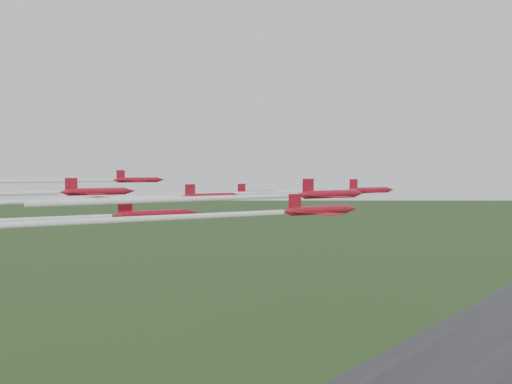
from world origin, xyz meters
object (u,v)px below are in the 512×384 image
Objects in this scene: jet_row2_left at (213,195)px; jet_row3_left at (92,180)px; jet_row2_right at (274,196)px; jet_row4_left at (34,193)px; jet_lead at (329,191)px; jet_row3_right at (227,215)px; jet_row3_mid at (144,198)px.

jet_row2_left is 23.30m from jet_row3_left.
jet_row2_right is 1.05× the size of jet_row4_left.
jet_row4_left is at bearing -44.97° from jet_row3_left.
jet_row2_left is at bearing 51.07° from jet_row3_left.
jet_row2_right is 42.86m from jet_row3_left.
jet_lead reaches higher than jet_row3_right.
jet_row3_right is at bearing -2.39° from jet_row3_mid.
jet_lead is 21.06m from jet_row2_left.
jet_row2_right reaches higher than jet_row2_left.
jet_row3_mid is at bearing -51.78° from jet_row2_left.
jet_row2_left is 0.91× the size of jet_row4_left.
jet_row4_left is at bearing -104.14° from jet_lead.
jet_lead is at bearing 55.06° from jet_row3_left.
jet_row3_left is at bearing 136.30° from jet_row4_left.
jet_row2_right is at bearing 45.74° from jet_row4_left.
jet_row2_left is 0.88× the size of jet_row2_right.
jet_row3_left is 17.25m from jet_row4_left.
jet_row3_left reaches higher than jet_row4_left.
jet_row2_left is (-16.32, -13.30, -0.64)m from jet_lead.
jet_row3_mid is (-8.50, -35.37, -0.13)m from jet_lead.
jet_row4_left is (-45.57, 4.64, 0.78)m from jet_row3_right.
jet_row2_right reaches higher than jet_row3_right.
jet_lead is 1.07× the size of jet_row3_left.
jet_row3_left reaches higher than jet_row2_right.
jet_row2_left is 1.04× the size of jet_row3_left.
jet_row2_left is at bearing -119.50° from jet_lead.
jet_row3_mid is 26.98m from jet_row3_right.
jet_row3_right is 1.02× the size of jet_row4_left.
jet_row3_mid is at bearing -82.19° from jet_lead.
jet_row2_right reaches higher than jet_row3_mid.
jet_row3_mid reaches higher than jet_row3_right.
jet_row2_right is at bearing 20.84° from jet_row3_left.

